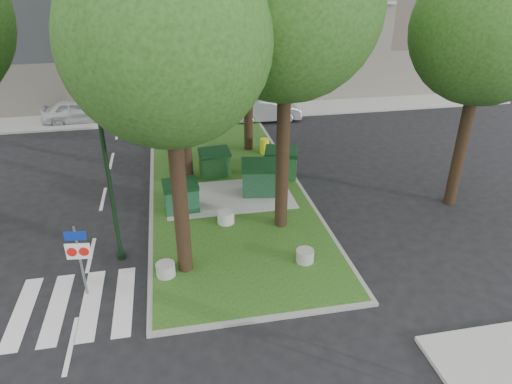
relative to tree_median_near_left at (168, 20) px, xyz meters
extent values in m
plane|color=black|center=(1.41, -2.56, -7.32)|extent=(120.00, 120.00, 0.00)
cube|color=#194814|center=(1.91, 5.44, -7.26)|extent=(6.00, 16.00, 0.12)
cube|color=gray|center=(1.91, 5.44, -7.27)|extent=(6.30, 16.30, 0.10)
cube|color=#999993|center=(1.41, 15.94, -7.26)|extent=(42.00, 3.00, 0.12)
cube|color=silver|center=(-2.34, -1.06, -7.31)|extent=(5.00, 3.00, 0.01)
cylinder|color=black|center=(-0.09, -0.06, -4.24)|extent=(0.44, 0.44, 6.16)
sphere|color=#1E4512|center=(-0.09, -0.06, -0.50)|extent=(5.20, 5.20, 5.20)
cylinder|color=black|center=(3.41, 1.94, -3.96)|extent=(0.44, 0.44, 6.72)
sphere|color=#1E4512|center=(3.41, 1.94, 0.12)|extent=(5.60, 5.60, 5.60)
cylinder|color=black|center=(0.41, 6.44, -4.38)|extent=(0.44, 0.44, 5.88)
sphere|color=#1E4512|center=(0.41, 6.44, -0.81)|extent=(4.80, 4.80, 4.80)
cylinder|color=black|center=(3.61, 9.44, -3.82)|extent=(0.44, 0.44, 7.00)
cylinder|color=black|center=(10.41, 2.44, -4.38)|extent=(0.44, 0.44, 5.88)
sphere|color=#1E4512|center=(10.41, 2.44, -0.81)|extent=(5.00, 5.00, 5.00)
cube|color=#103C24|center=(0.00, 3.70, -6.71)|extent=(1.31, 0.95, 0.98)
cube|color=black|center=(0.00, 3.70, -6.14)|extent=(1.36, 1.01, 0.28)
cube|color=#113D13|center=(1.60, 6.61, -6.70)|extent=(1.34, 0.98, 0.99)
cube|color=black|center=(1.60, 6.61, -6.12)|extent=(1.39, 1.04, 0.29)
cube|color=#10351D|center=(3.20, 4.51, -6.63)|extent=(1.58, 1.20, 1.14)
cube|color=black|center=(3.20, 4.51, -5.97)|extent=(1.64, 1.27, 0.33)
cube|color=#15441B|center=(4.41, 5.95, -6.67)|extent=(1.56, 1.27, 1.06)
cube|color=black|center=(4.41, 5.95, -6.05)|extent=(1.62, 1.35, 0.31)
cylinder|color=#999994|center=(-0.69, -0.28, -6.99)|extent=(0.57, 0.57, 0.41)
cylinder|color=gray|center=(3.61, -0.40, -7.00)|extent=(0.56, 0.56, 0.40)
cylinder|color=#ABABA6|center=(1.50, 2.44, -6.98)|extent=(0.61, 0.61, 0.43)
cylinder|color=yellow|center=(4.26, 8.69, -6.82)|extent=(0.43, 0.43, 0.75)
cylinder|color=black|center=(-2.09, 1.06, -5.02)|extent=(0.13, 0.13, 4.60)
cylinder|color=black|center=(-2.09, 1.06, -7.22)|extent=(0.28, 0.28, 0.18)
sphere|color=white|center=(-2.09, 1.06, -2.44)|extent=(0.41, 0.41, 0.41)
cylinder|color=slate|center=(-2.94, -0.57, -6.19)|extent=(0.08, 0.08, 2.25)
cube|color=navy|center=(-2.94, -0.57, -5.34)|extent=(0.59, 0.11, 0.27)
cube|color=white|center=(-2.94, -0.57, -5.83)|extent=(0.67, 0.12, 0.50)
cylinder|color=red|center=(-3.11, -0.57, -5.83)|extent=(0.27, 0.06, 0.27)
cylinder|color=red|center=(-2.78, -0.57, -5.83)|extent=(0.27, 0.06, 0.27)
imported|color=silver|center=(-5.38, 15.88, -6.62)|extent=(4.12, 1.70, 1.40)
imported|color=#A0A5A8|center=(5.53, 13.99, -6.65)|extent=(4.03, 1.42, 1.33)
camera|label=1|loc=(-0.18, -11.71, 1.24)|focal=32.00mm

